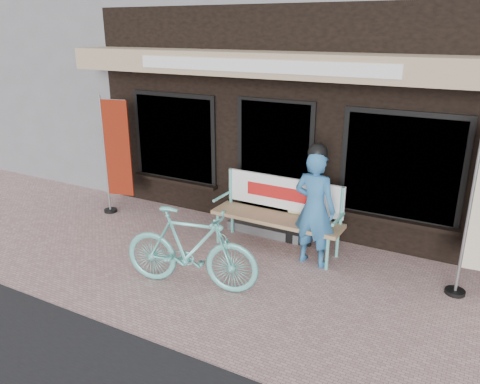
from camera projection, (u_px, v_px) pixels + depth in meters
The scene contains 8 objects.
ground at pixel (213, 278), 6.44m from camera, with size 70.00×70.00×0.00m, color #C39A95.
storefront at pixel (337, 41), 9.56m from camera, with size 7.00×6.77×6.00m.
neighbor_left_near at pixel (62, 30), 13.75m from camera, with size 10.00×7.00×6.40m, color slate.
bench at pixel (279, 208), 7.15m from camera, with size 2.05×0.56×1.11m.
person at pixel (315, 206), 6.57m from camera, with size 0.66×0.47×1.80m.
bicycle at pixel (191, 249), 6.06m from camera, with size 0.52×1.84×1.10m, color #64C3B9.
nobori_red at pixel (116, 155), 8.33m from camera, with size 0.64×0.28×2.17m.
menu_stand at pixel (299, 220), 7.31m from camera, with size 0.41×0.12×0.82m.
Camera 1 is at (3.03, -4.81, 3.26)m, focal length 35.00 mm.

